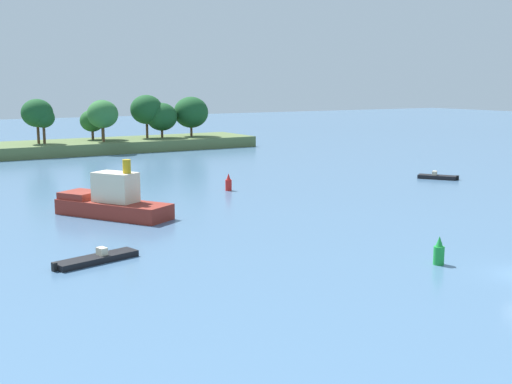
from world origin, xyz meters
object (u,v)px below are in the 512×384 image
at_px(tugboat, 112,202).
at_px(fishing_skiff, 437,177).
at_px(channel_buoy_red, 229,183).
at_px(channel_buoy_green, 439,252).
at_px(small_motorboat, 96,259).

distance_m(tugboat, fishing_skiff, 41.90).
xyz_separation_m(fishing_skiff, channel_buoy_red, (-26.26, 5.65, 0.55)).
xyz_separation_m(channel_buoy_red, channel_buoy_green, (-2.60, -32.97, 0.00)).
relative_size(small_motorboat, channel_buoy_green, 3.18).
relative_size(small_motorboat, channel_buoy_red, 3.18).
bearing_deg(channel_buoy_green, fishing_skiff, 43.44).
height_order(small_motorboat, fishing_skiff, fishing_skiff).
distance_m(tugboat, channel_buoy_red, 17.10).
relative_size(tugboat, channel_buoy_red, 5.75).
relative_size(small_motorboat, tugboat, 0.55).
height_order(tugboat, channel_buoy_green, tugboat).
xyz_separation_m(small_motorboat, tugboat, (5.86, 13.88, 1.11)).
xyz_separation_m(fishing_skiff, channel_buoy_green, (-28.86, -27.32, 0.55)).
height_order(fishing_skiff, channel_buoy_red, channel_buoy_red).
bearing_deg(tugboat, small_motorboat, -112.90).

